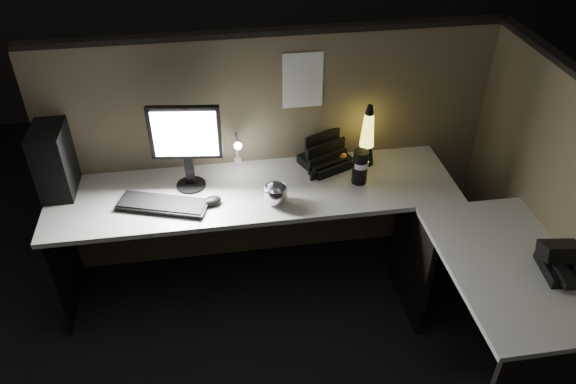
{
  "coord_description": "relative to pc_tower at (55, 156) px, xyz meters",
  "views": [
    {
      "loc": [
        -0.36,
        -1.97,
        2.59
      ],
      "look_at": [
        0.01,
        0.35,
        0.87
      ],
      "focal_mm": 35.0,
      "sensor_mm": 36.0,
      "label": 1
    }
  ],
  "objects": [
    {
      "name": "floor",
      "position": [
        1.22,
        -0.81,
        -0.93
      ],
      "size": [
        6.0,
        6.0,
        0.0
      ],
      "primitive_type": "plane",
      "color": "black",
      "rests_on": "ground"
    },
    {
      "name": "room_shell",
      "position": [
        1.22,
        -0.81,
        0.69
      ],
      "size": [
        6.0,
        6.0,
        6.0
      ],
      "color": "silver",
      "rests_on": "ground"
    },
    {
      "name": "partition_back",
      "position": [
        1.22,
        0.12,
        -0.18
      ],
      "size": [
        2.66,
        0.06,
        1.5
      ],
      "primitive_type": "cube",
      "color": "brown",
      "rests_on": "ground"
    },
    {
      "name": "partition_right",
      "position": [
        2.55,
        -0.71,
        -0.18
      ],
      "size": [
        0.06,
        1.66,
        1.5
      ],
      "primitive_type": "cube",
      "color": "brown",
      "rests_on": "ground"
    },
    {
      "name": "desk",
      "position": [
        1.4,
        -0.55,
        -0.35
      ],
      "size": [
        2.6,
        1.6,
        0.73
      ],
      "color": "beige",
      "rests_on": "ground"
    },
    {
      "name": "pc_tower",
      "position": [
        0.0,
        0.0,
        0.0
      ],
      "size": [
        0.17,
        0.38,
        0.4
      ],
      "primitive_type": "cube",
      "rotation": [
        0.0,
        0.0,
        -0.01
      ],
      "color": "black",
      "rests_on": "desk"
    },
    {
      "name": "monitor",
      "position": [
        0.72,
        -0.11,
        0.1
      ],
      "size": [
        0.39,
        0.17,
        0.5
      ],
      "rotation": [
        0.0,
        0.0,
        -0.13
      ],
      "color": "black",
      "rests_on": "desk"
    },
    {
      "name": "keyboard",
      "position": [
        0.57,
        -0.29,
        -0.19
      ],
      "size": [
        0.51,
        0.3,
        0.02
      ],
      "primitive_type": "cube",
      "rotation": [
        0.0,
        0.0,
        -0.32
      ],
      "color": "black",
      "rests_on": "desk"
    },
    {
      "name": "mouse",
      "position": [
        0.83,
        -0.3,
        -0.18
      ],
      "size": [
        0.12,
        0.1,
        0.04
      ],
      "primitive_type": "ellipsoid",
      "rotation": [
        0.0,
        0.0,
        0.29
      ],
      "color": "black",
      "rests_on": "desk"
    },
    {
      "name": "clip_lamp",
      "position": [
        1.0,
        0.01,
        -0.07
      ],
      "size": [
        0.04,
        0.18,
        0.22
      ],
      "color": "silver",
      "rests_on": "desk"
    },
    {
      "name": "organizer",
      "position": [
        1.53,
        -0.01,
        -0.15
      ],
      "size": [
        0.34,
        0.32,
        0.2
      ],
      "rotation": [
        0.0,
        0.0,
        0.41
      ],
      "color": "black",
      "rests_on": "desk"
    },
    {
      "name": "lava_lamp",
      "position": [
        1.76,
        -0.03,
        -0.04
      ],
      "size": [
        0.1,
        0.1,
        0.39
      ],
      "color": "black",
      "rests_on": "desk"
    },
    {
      "name": "travel_mug",
      "position": [
        1.67,
        -0.22,
        -0.1
      ],
      "size": [
        0.09,
        0.09,
        0.2
      ],
      "primitive_type": "cylinder",
      "color": "black",
      "rests_on": "desk"
    },
    {
      "name": "steel_mug",
      "position": [
        1.17,
        -0.35,
        -0.14
      ],
      "size": [
        0.14,
        0.14,
        0.11
      ],
      "primitive_type": "imported",
      "rotation": [
        0.0,
        0.0,
        0.07
      ],
      "color": "#B3B3BA",
      "rests_on": "desk"
    },
    {
      "name": "figurine",
      "position": [
        1.62,
        -0.02,
        -0.15
      ],
      "size": [
        0.06,
        0.06,
        0.06
      ],
      "primitive_type": "sphere",
      "color": "orange",
      "rests_on": "desk"
    },
    {
      "name": "pinned_paper",
      "position": [
        1.39,
        0.09,
        0.31
      ],
      "size": [
        0.23,
        0.0,
        0.33
      ],
      "primitive_type": "cube",
      "color": "white",
      "rests_on": "partition_back"
    },
    {
      "name": "desk_phone",
      "position": [
        2.46,
        -1.08,
        -0.14
      ],
      "size": [
        0.28,
        0.28,
        0.15
      ],
      "rotation": [
        0.0,
        0.0,
        -0.13
      ],
      "color": "black",
      "rests_on": "desk"
    }
  ]
}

